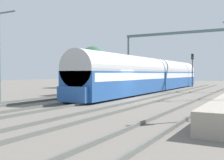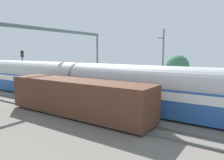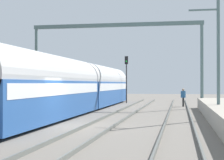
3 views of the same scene
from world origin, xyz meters
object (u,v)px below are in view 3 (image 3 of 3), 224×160
at_px(person_crossing, 183,96).
at_px(catenary_gantry, 116,44).
at_px(passenger_train, 81,86).
at_px(railway_signal_far, 126,73).
at_px(freight_car, 17,93).

height_order(person_crossing, catenary_gantry, catenary_gantry).
relative_size(passenger_train, person_crossing, 18.99).
bearing_deg(railway_signal_far, freight_car, -110.00).
xyz_separation_m(passenger_train, person_crossing, (8.18, 7.07, -0.94)).
bearing_deg(railway_signal_far, person_crossing, -41.48).
bearing_deg(person_crossing, railway_signal_far, 164.13).
relative_size(freight_car, railway_signal_far, 2.46).
xyz_separation_m(freight_car, railway_signal_far, (5.82, 16.01, 1.90)).
xyz_separation_m(railway_signal_far, catenary_gantry, (0.04, -7.34, 2.51)).
distance_m(railway_signal_far, catenary_gantry, 7.76).
bearing_deg(catenary_gantry, railway_signal_far, 90.28).
bearing_deg(railway_signal_far, passenger_train, -98.65).
height_order(freight_car, railway_signal_far, railway_signal_far).
bearing_deg(person_crossing, passenger_train, -113.54).
bearing_deg(passenger_train, catenary_gantry, 69.63).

